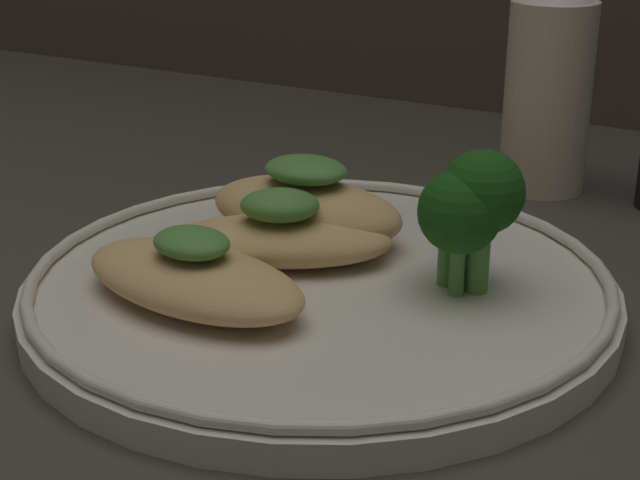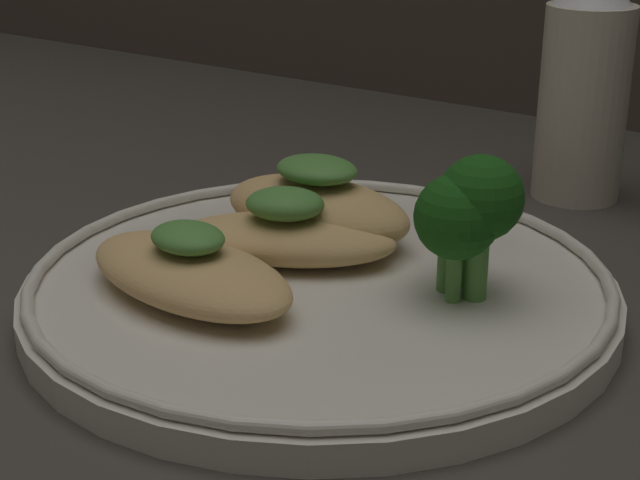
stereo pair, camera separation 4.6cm
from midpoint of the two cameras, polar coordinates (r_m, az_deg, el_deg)
The scene contains 7 objects.
ground_plane at distance 47.50cm, azimuth 2.77°, elevation -4.43°, with size 180.00×180.00×1.00cm, color #3D3833.
plate at distance 46.87cm, azimuth 2.81°, elevation -2.79°, with size 28.23×28.23×2.00cm.
grilled_meat_front at distance 44.46cm, azimuth -4.68°, elevation -1.86°, with size 12.52×7.52×3.51cm.
grilled_meat_middle at distance 48.34cm, azimuth 0.69°, elevation 0.27°, with size 12.16×9.37×3.72cm.
grilled_meat_back at distance 50.97cm, azimuth 2.40°, elevation 1.92°, with size 10.77×5.94×4.43cm.
broccoli_bunch at distance 44.24cm, azimuth 11.55°, elevation 1.61°, with size 4.78×5.34×6.77cm.
sauce_bottle at distance 63.06cm, azimuth 17.20°, elevation 8.44°, with size 5.42×5.42×14.58cm.
Camera 2 is at (24.77, -34.82, 20.37)cm, focal length 55.00 mm.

